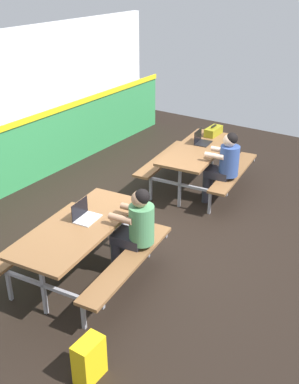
{
  "coord_description": "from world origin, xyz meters",
  "views": [
    {
      "loc": [
        -4.87,
        -3.09,
        3.5
      ],
      "look_at": [
        0.0,
        0.15,
        0.55
      ],
      "focal_mm": 42.91,
      "sensor_mm": 36.0,
      "label": 1
    }
  ],
  "objects_px": {
    "laptop_silver": "(85,215)",
    "laptop_dark": "(201,141)",
    "picnic_table_left": "(81,237)",
    "backpack_dark": "(89,360)",
    "student_nearer": "(136,226)",
    "student_further": "(224,162)",
    "toolbox_grey": "(213,131)",
    "picnic_table_right": "(198,157)"
  },
  "relations": [
    {
      "from": "student_nearer",
      "to": "laptop_silver",
      "type": "bearing_deg",
      "value": 113.35
    },
    {
      "from": "toolbox_grey",
      "to": "picnic_table_left",
      "type": "bearing_deg",
      "value": -178.18
    },
    {
      "from": "student_nearer",
      "to": "student_further",
      "type": "relative_size",
      "value": 1.0
    },
    {
      "from": "student_nearer",
      "to": "laptop_silver",
      "type": "distance_m",
      "value": 0.63
    },
    {
      "from": "laptop_dark",
      "to": "backpack_dark",
      "type": "distance_m",
      "value": 4.52
    },
    {
      "from": "student_further",
      "to": "backpack_dark",
      "type": "bearing_deg",
      "value": -172.61
    },
    {
      "from": "student_further",
      "to": "toolbox_grey",
      "type": "distance_m",
      "value": 1.18
    },
    {
      "from": "picnic_table_left",
      "to": "laptop_silver",
      "type": "bearing_deg",
      "value": 20.45
    },
    {
      "from": "student_nearer",
      "to": "student_further",
      "type": "height_order",
      "value": "same"
    },
    {
      "from": "laptop_silver",
      "to": "backpack_dark",
      "type": "xyz_separation_m",
      "value": [
        -1.29,
        -1.11,
        -0.57
      ]
    },
    {
      "from": "picnic_table_left",
      "to": "picnic_table_right",
      "type": "bearing_deg",
      "value": 0.65
    },
    {
      "from": "student_further",
      "to": "laptop_dark",
      "type": "bearing_deg",
      "value": 54.08
    },
    {
      "from": "student_nearer",
      "to": "laptop_dark",
      "type": "height_order",
      "value": "student_nearer"
    },
    {
      "from": "toolbox_grey",
      "to": "backpack_dark",
      "type": "bearing_deg",
      "value": -166.31
    },
    {
      "from": "laptop_silver",
      "to": "backpack_dark",
      "type": "relative_size",
      "value": 0.78
    },
    {
      "from": "toolbox_grey",
      "to": "laptop_dark",
      "type": "bearing_deg",
      "value": -177.75
    },
    {
      "from": "laptop_dark",
      "to": "student_further",
      "type": "bearing_deg",
      "value": -125.92
    },
    {
      "from": "laptop_dark",
      "to": "backpack_dark",
      "type": "height_order",
      "value": "laptop_dark"
    },
    {
      "from": "picnic_table_right",
      "to": "student_nearer",
      "type": "distance_m",
      "value": 2.63
    },
    {
      "from": "picnic_table_right",
      "to": "student_further",
      "type": "xyz_separation_m",
      "value": [
        -0.25,
        -0.59,
        0.13
      ]
    },
    {
      "from": "picnic_table_right",
      "to": "laptop_dark",
      "type": "relative_size",
      "value": 5.6
    },
    {
      "from": "picnic_table_left",
      "to": "picnic_table_right",
      "type": "distance_m",
      "value": 2.97
    },
    {
      "from": "toolbox_grey",
      "to": "backpack_dark",
      "type": "xyz_separation_m",
      "value": [
        -4.81,
        -1.17,
        -0.6
      ]
    },
    {
      "from": "student_nearer",
      "to": "student_further",
      "type": "bearing_deg",
      "value": -1.02
    },
    {
      "from": "laptop_dark",
      "to": "toolbox_grey",
      "type": "xyz_separation_m",
      "value": [
        0.49,
        0.02,
        0.02
      ]
    },
    {
      "from": "laptop_silver",
      "to": "backpack_dark",
      "type": "height_order",
      "value": "laptop_silver"
    },
    {
      "from": "picnic_table_right",
      "to": "student_nearer",
      "type": "xyz_separation_m",
      "value": [
        -2.57,
        -0.55,
        0.13
      ]
    },
    {
      "from": "student_nearer",
      "to": "laptop_dark",
      "type": "xyz_separation_m",
      "value": [
        2.8,
        0.61,
        0.08
      ]
    },
    {
      "from": "picnic_table_right",
      "to": "laptop_dark",
      "type": "xyz_separation_m",
      "value": [
        0.22,
        0.06,
        0.21
      ]
    },
    {
      "from": "laptop_silver",
      "to": "laptop_dark",
      "type": "relative_size",
      "value": 1.0
    },
    {
      "from": "toolbox_grey",
      "to": "backpack_dark",
      "type": "distance_m",
      "value": 4.99
    },
    {
      "from": "picnic_table_left",
      "to": "toolbox_grey",
      "type": "height_order",
      "value": "toolbox_grey"
    },
    {
      "from": "student_further",
      "to": "laptop_dark",
      "type": "xyz_separation_m",
      "value": [
        0.47,
        0.65,
        0.08
      ]
    },
    {
      "from": "laptop_silver",
      "to": "laptop_dark",
      "type": "distance_m",
      "value": 3.04
    },
    {
      "from": "picnic_table_left",
      "to": "student_nearer",
      "type": "bearing_deg",
      "value": -52.63
    },
    {
      "from": "picnic_table_right",
      "to": "backpack_dark",
      "type": "relative_size",
      "value": 4.37
    },
    {
      "from": "picnic_table_left",
      "to": "backpack_dark",
      "type": "xyz_separation_m",
      "value": [
        -1.14,
        -1.06,
        -0.36
      ]
    },
    {
      "from": "student_nearer",
      "to": "laptop_silver",
      "type": "height_order",
      "value": "student_nearer"
    },
    {
      "from": "picnic_table_right",
      "to": "backpack_dark",
      "type": "xyz_separation_m",
      "value": [
        -4.1,
        -1.09,
        -0.36
      ]
    },
    {
      "from": "student_nearer",
      "to": "backpack_dark",
      "type": "bearing_deg",
      "value": -160.53
    },
    {
      "from": "picnic_table_left",
      "to": "toolbox_grey",
      "type": "distance_m",
      "value": 3.69
    },
    {
      "from": "student_nearer",
      "to": "student_further",
      "type": "distance_m",
      "value": 2.32
    }
  ]
}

